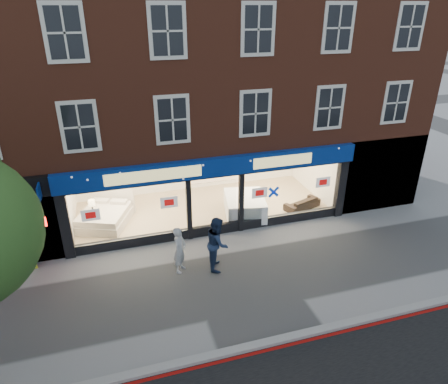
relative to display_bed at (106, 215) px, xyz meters
name	(u,v)px	position (x,y,z in m)	size (l,w,h in m)	color
ground	(240,279)	(4.16, -5.07, -0.45)	(120.00, 120.00, 0.00)	gray
kerb_line	(278,348)	(4.16, -8.17, -0.45)	(60.00, 0.10, 0.01)	#8C0A07
kerb_stone	(275,341)	(4.16, -7.97, -0.39)	(60.00, 0.25, 0.12)	gray
showroom_floor	(202,208)	(4.16, 0.18, -0.40)	(11.00, 4.50, 0.10)	tan
building	(189,49)	(4.15, 1.87, 6.22)	(19.00, 8.26, 10.30)	brown
display_bed	(106,215)	(0.00, 0.00, 0.00)	(2.54, 2.75, 1.26)	beige
bedside_table	(94,218)	(-0.47, -0.02, -0.08)	(0.45, 0.45, 0.55)	brown
mattress_stack	(245,205)	(5.76, -0.95, 0.06)	(2.02, 2.36, 0.82)	white
sofa	(302,203)	(8.40, -1.17, -0.10)	(1.69, 0.66, 0.49)	black
a_board	(25,257)	(-2.74, -2.37, 0.03)	(0.63, 0.40, 0.97)	yellow
pedestrian_grey	(180,250)	(2.35, -4.00, 0.39)	(0.61, 0.40, 1.68)	#AFB1B7
pedestrian_blue	(217,243)	(3.63, -4.17, 0.52)	(0.94, 0.73, 1.93)	#192847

